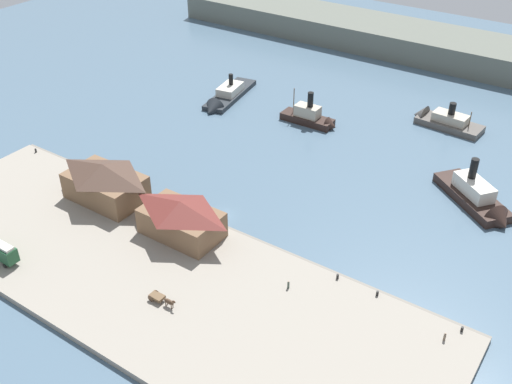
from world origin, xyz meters
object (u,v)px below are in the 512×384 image
horse_cart (162,299)px  ferry_near_quay (225,98)px  ferry_shed_west_terminal (181,218)px  mooring_post_east (36,151)px  ferry_shed_customs_shed (105,182)px  ferry_outer_harbor (441,120)px  mooring_post_center_east (462,329)px  mooring_post_center_west (338,277)px  ferry_moored_east (479,200)px  mooring_post_west (377,293)px  pedestrian_near_west_shed (445,337)px  ferry_moored_west (312,118)px  pedestrian_walking_east (288,285)px

horse_cart → ferry_near_quay: bearing=119.4°
ferry_shed_west_terminal → horse_cart: size_ratio=2.84×
ferry_shed_west_terminal → mooring_post_east: 49.42m
ferry_shed_customs_shed → ferry_near_quay: (-9.96, 54.03, -4.34)m
ferry_shed_west_terminal → ferry_shed_customs_shed: bearing=178.6°
ferry_outer_harbor → mooring_post_center_east: bearing=-67.9°
ferry_shed_customs_shed → mooring_post_center_west: bearing=5.4°
ferry_near_quay → ferry_moored_east: bearing=-9.0°
ferry_shed_customs_shed → mooring_post_west: ferry_shed_customs_shed is taller
ferry_shed_west_terminal → pedestrian_near_west_shed: bearing=2.3°
ferry_moored_east → mooring_post_west: bearing=-98.6°
ferry_moored_west → ferry_moored_east: 49.28m
ferry_shed_west_terminal → ferry_outer_harbor: (24.23, 74.60, -3.68)m
ferry_shed_customs_shed → ferry_moored_east: (64.35, 42.26, -3.71)m
horse_cart → ferry_moored_west: ferry_moored_west is taller
horse_cart → ferry_moored_east: 68.32m
pedestrian_near_west_shed → ferry_moored_west: ferry_moored_west is taller
ferry_shed_west_terminal → ferry_near_quay: ferry_shed_west_terminal is taller
ferry_near_quay → mooring_post_center_east: bearing=-30.7°
mooring_post_center_east → ferry_near_quay: 96.50m
horse_cart → ferry_near_quay: 81.30m
ferry_shed_customs_shed → ferry_near_quay: bearing=100.4°
mooring_post_east → mooring_post_west: bearing=0.3°
ferry_shed_customs_shed → ferry_outer_harbor: (44.94, 74.08, -4.08)m
horse_cart → pedestrian_near_west_shed: horse_cart is taller
horse_cart → ferry_outer_harbor: (14.96, 90.86, -0.78)m
pedestrian_walking_east → ferry_moored_east: 48.14m
horse_cart → pedestrian_walking_east: size_ratio=3.49×
ferry_outer_harbor → ferry_moored_east: (19.41, -31.83, 0.38)m
ferry_moored_west → ferry_near_quay: bearing=-176.3°
horse_cart → mooring_post_center_west: 30.32m
pedestrian_walking_east → mooring_post_center_east: size_ratio=1.72×
mooring_post_center_west → mooring_post_east: 79.57m
mooring_post_west → ferry_outer_harbor: 70.60m
ferry_shed_customs_shed → mooring_post_center_west: 51.59m
mooring_post_west → ferry_moored_west: (-41.74, 50.95, 0.15)m
mooring_post_west → ferry_moored_east: bearing=81.4°
pedestrian_near_west_shed → ferry_moored_west: 76.87m
pedestrian_near_west_shed → mooring_post_east: pedestrian_near_west_shed is taller
mooring_post_east → ferry_near_quay: bearing=69.7°
horse_cart → mooring_post_center_west: size_ratio=6.01×
ferry_shed_west_terminal → mooring_post_center_west: bearing=10.0°
ferry_moored_east → mooring_post_center_west: bearing=-109.3°
ferry_near_quay → ferry_shed_west_terminal: bearing=-60.7°
ferry_shed_customs_shed → pedestrian_walking_east: 45.57m
mooring_post_center_east → ferry_moored_west: (-56.10, 50.96, 0.15)m
mooring_post_west → ferry_near_quay: bearing=144.4°
mooring_post_west → ferry_moored_east: 37.84m
ferry_moored_west → ferry_outer_harbor: bearing=33.2°
mooring_post_east → mooring_post_center_west: bearing=0.4°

